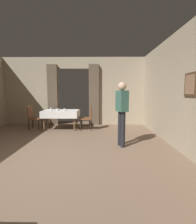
{
  "coord_description": "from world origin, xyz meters",
  "views": [
    {
      "loc": [
        1.19,
        -3.46,
        1.45
      ],
      "look_at": [
        1.15,
        0.54,
        0.98
      ],
      "focal_mm": 27.0,
      "sensor_mm": 36.0,
      "label": 1
    }
  ],
  "objects_px": {
    "chair_mid_right": "(88,117)",
    "glass_mid_a": "(65,110)",
    "chair_mid_left": "(33,116)",
    "glass_mid_b": "(51,109)",
    "glass_mid_c": "(58,110)",
    "dining_table_mid": "(61,113)",
    "person_waiter_by_doorway": "(122,109)"
  },
  "relations": [
    {
      "from": "chair_mid_right",
      "to": "glass_mid_a",
      "type": "distance_m",
      "value": 0.94
    },
    {
      "from": "glass_mid_a",
      "to": "chair_mid_left",
      "type": "bearing_deg",
      "value": 171.22
    },
    {
      "from": "chair_mid_left",
      "to": "glass_mid_b",
      "type": "relative_size",
      "value": 8.23
    },
    {
      "from": "glass_mid_a",
      "to": "glass_mid_b",
      "type": "bearing_deg",
      "value": 163.88
    },
    {
      "from": "chair_mid_left",
      "to": "chair_mid_right",
      "type": "relative_size",
      "value": 1.0
    },
    {
      "from": "chair_mid_left",
      "to": "glass_mid_c",
      "type": "height_order",
      "value": "chair_mid_left"
    },
    {
      "from": "dining_table_mid",
      "to": "chair_mid_left",
      "type": "distance_m",
      "value": 1.09
    },
    {
      "from": "dining_table_mid",
      "to": "glass_mid_b",
      "type": "height_order",
      "value": "glass_mid_b"
    },
    {
      "from": "person_waiter_by_doorway",
      "to": "chair_mid_left",
      "type": "bearing_deg",
      "value": 147.19
    },
    {
      "from": "glass_mid_a",
      "to": "glass_mid_b",
      "type": "distance_m",
      "value": 0.6
    },
    {
      "from": "glass_mid_a",
      "to": "glass_mid_b",
      "type": "height_order",
      "value": "glass_mid_b"
    },
    {
      "from": "chair_mid_left",
      "to": "person_waiter_by_doorway",
      "type": "height_order",
      "value": "person_waiter_by_doorway"
    },
    {
      "from": "chair_mid_left",
      "to": "glass_mid_b",
      "type": "xyz_separation_m",
      "value": [
        0.71,
        -0.03,
        0.29
      ]
    },
    {
      "from": "glass_mid_a",
      "to": "glass_mid_b",
      "type": "xyz_separation_m",
      "value": [
        -0.58,
        0.17,
        0.01
      ]
    },
    {
      "from": "person_waiter_by_doorway",
      "to": "chair_mid_right",
      "type": "bearing_deg",
      "value": 116.95
    },
    {
      "from": "glass_mid_a",
      "to": "glass_mid_c",
      "type": "distance_m",
      "value": 0.32
    },
    {
      "from": "chair_mid_left",
      "to": "glass_mid_c",
      "type": "bearing_deg",
      "value": -4.04
    },
    {
      "from": "glass_mid_b",
      "to": "chair_mid_right",
      "type": "bearing_deg",
      "value": 0.74
    },
    {
      "from": "dining_table_mid",
      "to": "person_waiter_by_doorway",
      "type": "distance_m",
      "value": 3.04
    },
    {
      "from": "glass_mid_c",
      "to": "chair_mid_left",
      "type": "bearing_deg",
      "value": 175.96
    },
    {
      "from": "chair_mid_right",
      "to": "person_waiter_by_doorway",
      "type": "xyz_separation_m",
      "value": [
        1.04,
        -2.05,
        0.51
      ]
    },
    {
      "from": "chair_mid_right",
      "to": "dining_table_mid",
      "type": "bearing_deg",
      "value": 175.01
    },
    {
      "from": "chair_mid_right",
      "to": "glass_mid_a",
      "type": "height_order",
      "value": "chair_mid_right"
    },
    {
      "from": "dining_table_mid",
      "to": "chair_mid_left",
      "type": "relative_size",
      "value": 1.5
    },
    {
      "from": "person_waiter_by_doorway",
      "to": "glass_mid_a",
      "type": "bearing_deg",
      "value": 135.77
    },
    {
      "from": "chair_mid_right",
      "to": "glass_mid_b",
      "type": "xyz_separation_m",
      "value": [
        -1.45,
        -0.02,
        0.29
      ]
    },
    {
      "from": "glass_mid_b",
      "to": "glass_mid_c",
      "type": "distance_m",
      "value": 0.28
    },
    {
      "from": "dining_table_mid",
      "to": "glass_mid_a",
      "type": "height_order",
      "value": "glass_mid_a"
    },
    {
      "from": "dining_table_mid",
      "to": "chair_mid_left",
      "type": "xyz_separation_m",
      "value": [
        -1.08,
        -0.08,
        -0.14
      ]
    },
    {
      "from": "glass_mid_a",
      "to": "person_waiter_by_doorway",
      "type": "height_order",
      "value": "person_waiter_by_doorway"
    },
    {
      "from": "chair_mid_right",
      "to": "glass_mid_c",
      "type": "bearing_deg",
      "value": -177.26
    },
    {
      "from": "dining_table_mid",
      "to": "glass_mid_c",
      "type": "height_order",
      "value": "glass_mid_c"
    }
  ]
}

